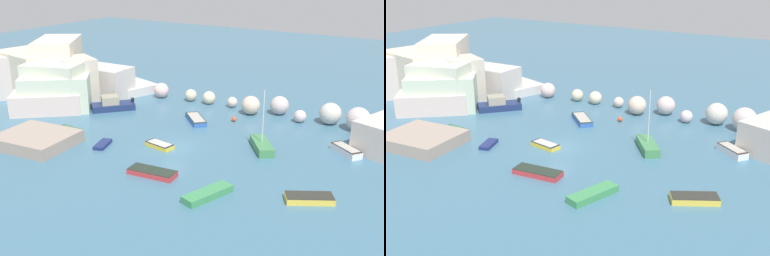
% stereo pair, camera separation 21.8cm
% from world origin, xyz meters
% --- Properties ---
extents(cove_water, '(160.00, 160.00, 0.00)m').
position_xyz_m(cove_water, '(0.00, 0.00, 0.00)').
color(cove_water, '#3F6C86').
rests_on(cove_water, ground).
extents(cliff_headland_left, '(21.12, 21.27, 7.58)m').
position_xyz_m(cliff_headland_left, '(-23.76, 6.33, 2.77)').
color(cliff_headland_left, beige).
rests_on(cliff_headland_left, ground).
extents(rock_breakwater, '(30.14, 4.09, 2.64)m').
position_xyz_m(rock_breakwater, '(6.24, 14.79, 1.11)').
color(rock_breakwater, beige).
rests_on(rock_breakwater, ground).
extents(stone_dock, '(7.85, 6.87, 1.23)m').
position_xyz_m(stone_dock, '(-12.07, -6.76, 0.62)').
color(stone_dock, gray).
rests_on(stone_dock, ground).
extents(channel_buoy, '(0.56, 0.56, 0.56)m').
position_xyz_m(channel_buoy, '(1.43, 10.45, 0.28)').
color(channel_buoy, '#E04C28').
rests_on(channel_buoy, cove_water).
extents(moored_boat_0, '(3.84, 4.36, 6.11)m').
position_xyz_m(moored_boat_0, '(7.73, 4.25, 0.45)').
color(moored_boat_0, '#41864E').
rests_on(moored_boat_0, cove_water).
extents(moored_boat_1, '(3.14, 1.75, 0.46)m').
position_xyz_m(moored_boat_1, '(-1.23, -0.56, 0.24)').
color(moored_boat_1, yellow).
rests_on(moored_boat_1, cove_water).
extents(moored_boat_2, '(2.61, 4.66, 0.58)m').
position_xyz_m(moored_boat_2, '(8.17, -7.05, 0.29)').
color(moored_boat_2, '#3C8D52').
rests_on(moored_boat_2, cove_water).
extents(moored_boat_3, '(4.15, 4.07, 0.56)m').
position_xyz_m(moored_boat_3, '(-2.26, 8.02, 0.29)').
color(moored_boat_3, '#315EB2').
rests_on(moored_boat_3, cove_water).
extents(moored_boat_4, '(5.24, 5.51, 1.76)m').
position_xyz_m(moored_boat_4, '(-13.54, 6.40, 0.64)').
color(moored_boat_4, navy).
rests_on(moored_boat_4, cove_water).
extents(moored_boat_5, '(1.71, 4.21, 0.59)m').
position_xyz_m(moored_boat_5, '(-15.07, -7.21, 0.31)').
color(moored_boat_5, '#BC2E39').
rests_on(moored_boat_5, cove_water).
extents(moored_boat_6, '(1.84, 2.75, 0.35)m').
position_xyz_m(moored_boat_6, '(-6.26, -3.38, 0.18)').
color(moored_boat_6, navy).
rests_on(moored_boat_6, cove_water).
extents(moored_boat_7, '(3.43, 3.01, 0.73)m').
position_xyz_m(moored_boat_7, '(15.07, 7.65, 0.38)').
color(moored_boat_7, white).
rests_on(moored_boat_7, cove_water).
extents(moored_boat_8, '(3.12, 1.31, 0.54)m').
position_xyz_m(moored_boat_8, '(-11.86, -2.40, 0.29)').
color(moored_boat_8, '#347B54').
rests_on(moored_boat_8, cove_water).
extents(moored_boat_9, '(4.47, 2.09, 0.51)m').
position_xyz_m(moored_boat_9, '(2.03, -6.15, 0.26)').
color(moored_boat_9, '#C33438').
rests_on(moored_boat_9, cove_water).
extents(moored_boat_10, '(3.95, 3.15, 0.56)m').
position_xyz_m(moored_boat_10, '(15.23, -3.43, 0.28)').
color(moored_boat_10, gold).
rests_on(moored_boat_10, cove_water).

